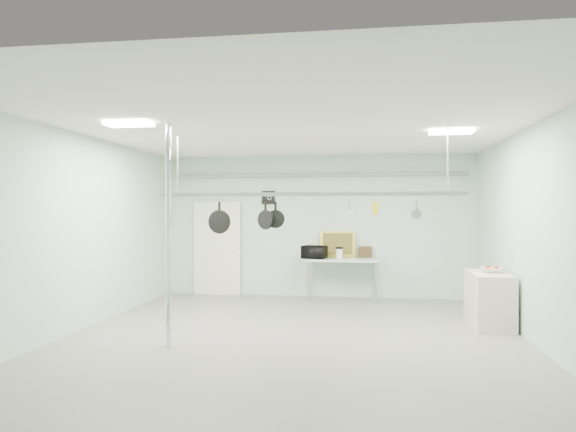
% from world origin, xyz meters
% --- Properties ---
extents(floor, '(8.00, 8.00, 0.00)m').
position_xyz_m(floor, '(0.00, 0.00, 0.00)').
color(floor, gray).
rests_on(floor, ground).
extents(ceiling, '(7.00, 8.00, 0.02)m').
position_xyz_m(ceiling, '(0.00, 0.00, 3.19)').
color(ceiling, silver).
rests_on(ceiling, back_wall).
extents(back_wall, '(7.00, 0.02, 3.20)m').
position_xyz_m(back_wall, '(0.00, 3.99, 1.60)').
color(back_wall, '#A6C8BE').
rests_on(back_wall, floor).
extents(right_wall, '(0.02, 8.00, 3.20)m').
position_xyz_m(right_wall, '(3.49, 0.00, 1.60)').
color(right_wall, '#A6C8BE').
rests_on(right_wall, floor).
extents(door, '(1.10, 0.10, 2.20)m').
position_xyz_m(door, '(-2.30, 3.94, 1.05)').
color(door, silver).
rests_on(door, floor).
extents(wall_vent, '(0.30, 0.04, 0.30)m').
position_xyz_m(wall_vent, '(-1.10, 3.97, 2.25)').
color(wall_vent, black).
rests_on(wall_vent, back_wall).
extents(conduit_pipe, '(6.60, 0.07, 0.07)m').
position_xyz_m(conduit_pipe, '(0.00, 3.90, 2.75)').
color(conduit_pipe, gray).
rests_on(conduit_pipe, back_wall).
extents(chrome_pole, '(0.08, 0.08, 3.20)m').
position_xyz_m(chrome_pole, '(-1.70, -0.60, 1.60)').
color(chrome_pole, silver).
rests_on(chrome_pole, floor).
extents(prep_table, '(1.60, 0.70, 0.91)m').
position_xyz_m(prep_table, '(0.60, 3.60, 0.83)').
color(prep_table, '#A2BFAF').
rests_on(prep_table, floor).
extents(side_cabinet, '(0.60, 1.20, 0.90)m').
position_xyz_m(side_cabinet, '(3.15, 1.40, 0.45)').
color(side_cabinet, beige).
rests_on(side_cabinet, floor).
extents(pot_rack, '(4.80, 0.06, 1.00)m').
position_xyz_m(pot_rack, '(0.20, 0.30, 2.23)').
color(pot_rack, '#B7B7BC').
rests_on(pot_rack, ceiling).
extents(light_panel_left, '(0.65, 0.30, 0.05)m').
position_xyz_m(light_panel_left, '(-2.20, -0.80, 3.16)').
color(light_panel_left, white).
rests_on(light_panel_left, ceiling).
extents(light_panel_right, '(0.65, 0.30, 0.05)m').
position_xyz_m(light_panel_right, '(2.40, 0.60, 3.16)').
color(light_panel_right, white).
rests_on(light_panel_right, ceiling).
extents(microwave, '(0.58, 0.46, 0.28)m').
position_xyz_m(microwave, '(0.01, 3.48, 1.04)').
color(microwave, black).
rests_on(microwave, prep_table).
extents(coffee_canister, '(0.18, 0.18, 0.21)m').
position_xyz_m(coffee_canister, '(0.54, 3.55, 1.01)').
color(coffee_canister, silver).
rests_on(coffee_canister, prep_table).
extents(painting_large, '(0.79, 0.17, 0.58)m').
position_xyz_m(painting_large, '(0.49, 3.90, 1.20)').
color(painting_large, gold).
rests_on(painting_large, prep_table).
extents(painting_small, '(0.30, 0.10, 0.25)m').
position_xyz_m(painting_small, '(1.10, 3.90, 1.03)').
color(painting_small, '#362613').
rests_on(painting_small, prep_table).
extents(fruit_bowl, '(0.38, 0.38, 0.09)m').
position_xyz_m(fruit_bowl, '(3.20, 1.45, 0.94)').
color(fruit_bowl, silver).
rests_on(fruit_bowl, side_cabinet).
extents(skillet_left, '(0.38, 0.11, 0.51)m').
position_xyz_m(skillet_left, '(-1.21, 0.30, 1.83)').
color(skillet_left, black).
rests_on(skillet_left, pot_rack).
extents(skillet_mid, '(0.30, 0.20, 0.43)m').
position_xyz_m(skillet_mid, '(-0.46, 0.30, 1.87)').
color(skillet_mid, black).
rests_on(skillet_mid, pot_rack).
extents(skillet_right, '(0.29, 0.07, 0.40)m').
position_xyz_m(skillet_right, '(-0.30, 0.30, 1.89)').
color(skillet_right, black).
rests_on(skillet_right, pot_rack).
extents(whisk, '(0.17, 0.17, 0.28)m').
position_xyz_m(whisk, '(0.84, 0.30, 1.94)').
color(whisk, silver).
rests_on(whisk, pot_rack).
extents(grater, '(0.09, 0.02, 0.21)m').
position_xyz_m(grater, '(1.24, 0.30, 1.98)').
color(grater, yellow).
rests_on(grater, pot_rack).
extents(saucepan, '(0.16, 0.11, 0.27)m').
position_xyz_m(saucepan, '(1.85, 0.30, 1.95)').
color(saucepan, silver).
rests_on(saucepan, pot_rack).
extents(fruit_cluster, '(0.24, 0.24, 0.09)m').
position_xyz_m(fruit_cluster, '(3.20, 1.45, 0.98)').
color(fruit_cluster, maroon).
rests_on(fruit_cluster, fruit_bowl).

